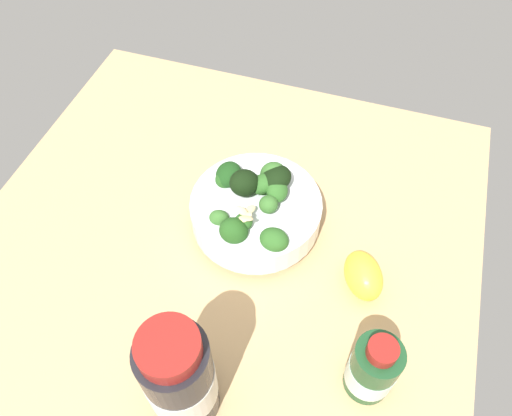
{
  "coord_description": "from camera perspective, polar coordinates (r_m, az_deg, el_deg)",
  "views": [
    {
      "loc": [
        -16.2,
        34.59,
        58.72
      ],
      "look_at": [
        -3.69,
        -4.18,
        4.0
      ],
      "focal_mm": 35.17,
      "sensor_mm": 36.0,
      "label": 1
    }
  ],
  "objects": [
    {
      "name": "bottle_short",
      "position": [
        0.59,
        13.12,
        -17.39
      ],
      "size": [
        5.39,
        5.39,
        10.62
      ],
      "color": "#194723",
      "rests_on": "ground_plane"
    },
    {
      "name": "bottle_tall",
      "position": [
        0.54,
        -8.65,
        -18.64
      ],
      "size": [
        7.28,
        7.28,
        17.4
      ],
      "color": "black",
      "rests_on": "ground_plane"
    },
    {
      "name": "ground_plane",
      "position": [
        0.71,
        -3.86,
        -4.54
      ],
      "size": [
        69.59,
        69.59,
        3.3
      ],
      "primitive_type": "cube",
      "color": "tan"
    },
    {
      "name": "bowl_of_broccoli",
      "position": [
        0.68,
        -0.0,
        0.1
      ],
      "size": [
        17.83,
        17.83,
        9.92
      ],
      "color": "white",
      "rests_on": "ground_plane"
    },
    {
      "name": "lemon_wedge",
      "position": [
        0.66,
        12.1,
        -7.51
      ],
      "size": [
        7.46,
        8.32,
        4.85
      ],
      "primitive_type": "ellipsoid",
      "rotation": [
        0.0,
        0.0,
        2.09
      ],
      "color": "yellow",
      "rests_on": "ground_plane"
    }
  ]
}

